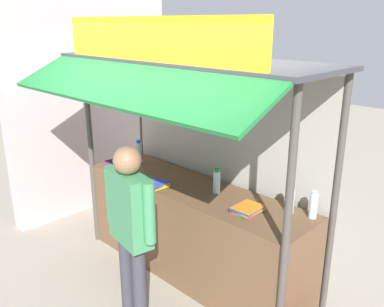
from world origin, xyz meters
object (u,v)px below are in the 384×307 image
Objects in this scene: magazine_stack_far_right at (247,209)px; banana_bunch_inner_right at (104,87)px; water_bottle_center at (313,205)px; magazine_stack_front_right at (118,161)px; water_bottle_back_right at (139,152)px; banana_bunch_inner_left at (189,109)px; water_bottle_mid_right at (290,200)px; water_bottle_rear_center at (217,182)px; vendor_person at (130,220)px; magazine_stack_left at (153,185)px.

banana_bunch_inner_right is (-1.49, -0.38, 0.93)m from magazine_stack_far_right.
water_bottle_center reaches higher than magazine_stack_front_right.
water_bottle_back_right is 0.91× the size of banana_bunch_inner_left.
banana_bunch_inner_left reaches higher than magazine_stack_far_right.
magazine_stack_far_right is (-0.45, -0.29, -0.08)m from water_bottle_center.
banana_bunch_inner_left is (-0.60, -0.62, 0.79)m from water_bottle_mid_right.
water_bottle_rear_center is at bearing 165.38° from magazine_stack_far_right.
banana_bunch_inner_right reaches higher than water_bottle_rear_center.
vendor_person is at bearing -25.25° from banana_bunch_inner_right.
magazine_stack_left is 1.18× the size of banana_bunch_inner_right.
water_bottle_rear_center is at bearing 6.01° from magazine_stack_front_right.
water_bottle_rear_center is (1.22, -0.04, -0.01)m from water_bottle_back_right.
banana_bunch_inner_right reaches higher than vendor_person.
water_bottle_back_right reaches higher than magazine_stack_left.
magazine_stack_far_right is at bearing 0.84° from magazine_stack_front_right.
water_bottle_mid_right reaches higher than magazine_stack_left.
magazine_stack_front_right is 1.47m from vendor_person.
water_bottle_rear_center is 0.94m from vendor_person.
banana_bunch_inner_right is at bearing -70.44° from water_bottle_back_right.
water_bottle_center is at bearing 19.50° from magazine_stack_left.
water_bottle_rear_center is at bearing 32.43° from magazine_stack_left.
water_bottle_center is 2.32m from magazine_stack_front_right.
water_bottle_center is 0.20m from water_bottle_mid_right.
banana_bunch_inner_right is 1.38m from vendor_person.
magazine_stack_front_right is 0.18× the size of vendor_person.
banana_bunch_inner_right is (-1.95, -0.67, 0.84)m from water_bottle_center.
water_bottle_rear_center is 1.02× the size of banana_bunch_inner_right.
magazine_stack_front_right is at bearing -179.16° from magazine_stack_far_right.
magazine_stack_left is (0.69, -0.37, -0.10)m from water_bottle_back_right.
water_bottle_rear_center is 0.73m from water_bottle_mid_right.
banana_bunch_inner_left is 0.19× the size of vendor_person.
magazine_stack_far_right is at bearing -14.62° from water_bottle_rear_center.
water_bottle_center reaches higher than magazine_stack_far_right.
water_bottle_back_right reaches higher than water_bottle_mid_right.
banana_bunch_inner_right reaches higher than water_bottle_center.
vendor_person is (-0.86, -1.04, -0.12)m from water_bottle_mid_right.
magazine_stack_far_right is at bearing 48.67° from banana_bunch_inner_left.
magazine_stack_far_right is 1.80m from banana_bunch_inner_right.
banana_bunch_inner_left reaches higher than magazine_stack_left.
magazine_stack_front_right is (-0.16, -0.18, -0.11)m from water_bottle_back_right.
banana_bunch_inner_right is at bearing -165.83° from magazine_stack_far_right.
water_bottle_center is 0.94× the size of water_bottle_mid_right.
water_bottle_mid_right reaches higher than water_bottle_center.
water_bottle_rear_center reaches higher than water_bottle_center.
magazine_stack_far_right is 1.00m from vendor_person.
banana_bunch_inner_left is (1.16, -0.00, -0.05)m from banana_bunch_inner_right.
banana_bunch_inner_right reaches higher than magazine_stack_front_right.
banana_bunch_inner_left is 1.03m from vendor_person.
magazine_stack_left is 1.11m from banana_bunch_inner_left.
water_bottle_back_right is 1.00m from banana_bunch_inner_right.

